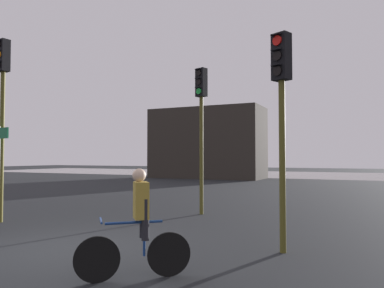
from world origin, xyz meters
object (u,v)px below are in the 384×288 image
at_px(traffic_light_near_right, 282,99).
at_px(traffic_light_near_left, 3,96).
at_px(distant_building, 207,143).
at_px(cyclist, 138,223).
at_px(traffic_light_center, 201,113).

relative_size(traffic_light_near_right, traffic_light_near_left, 0.82).
height_order(distant_building, traffic_light_near_right, distant_building).
height_order(traffic_light_near_right, cyclist, traffic_light_near_right).
bearing_deg(traffic_light_center, traffic_light_near_left, 55.83).
xyz_separation_m(distant_building, traffic_light_near_right, (11.03, -22.71, -0.10)).
height_order(traffic_light_near_right, traffic_light_center, traffic_light_center).
relative_size(distant_building, cyclist, 5.95).
bearing_deg(traffic_light_near_right, traffic_light_near_left, 23.65).
height_order(traffic_light_near_left, traffic_light_center, traffic_light_near_left).
relative_size(traffic_light_near_left, cyclist, 3.13).
distance_m(distant_building, cyclist, 26.95).
xyz_separation_m(distant_building, traffic_light_center, (7.76, -19.03, 0.20)).
height_order(traffic_light_near_left, cyclist, traffic_light_near_left).
relative_size(traffic_light_near_right, cyclist, 2.56).
xyz_separation_m(traffic_light_near_right, traffic_light_center, (-3.28, 3.69, 0.30)).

